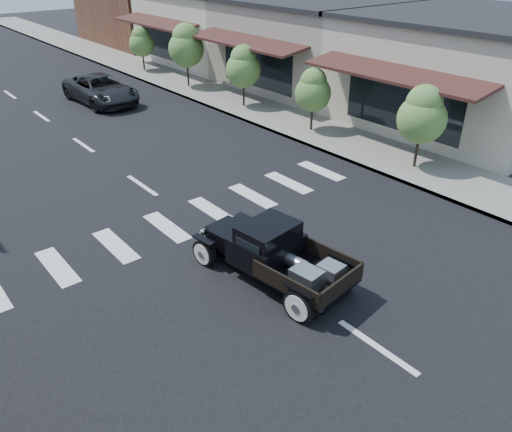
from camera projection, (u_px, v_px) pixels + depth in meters
ground at (279, 280)px, 12.21m from camera, size 120.00×120.00×0.00m
road at (57, 127)px, 22.37m from camera, size 14.00×80.00×0.02m
road_markings at (104, 160)px, 18.99m from camera, size 12.00×60.00×0.06m
sidewalk_right at (212, 94)px, 27.07m from camera, size 3.00×80.00×0.15m
storefront_near at (472, 71)px, 22.19m from camera, size 10.00×9.00×4.50m
storefront_mid at (325, 44)px, 28.29m from camera, size 10.00×9.00×4.50m
storefront_far at (230, 26)px, 34.39m from camera, size 10.00×9.00×4.50m
small_tree_a at (420, 129)px, 17.40m from camera, size 1.70×1.70×2.84m
small_tree_b at (313, 101)px, 21.05m from camera, size 1.52×1.52×2.53m
small_tree_c at (243, 77)px, 24.18m from camera, size 1.69×1.69×2.81m
small_tree_d at (187, 56)px, 27.52m from camera, size 1.95×1.95×3.24m
small_tree_e at (142, 49)px, 31.21m from camera, size 1.53×1.53×2.56m
hotrod_pickup at (274, 253)px, 11.95m from camera, size 2.50×4.46×1.47m
second_car at (101, 90)px, 25.42m from camera, size 2.49×5.06×1.38m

